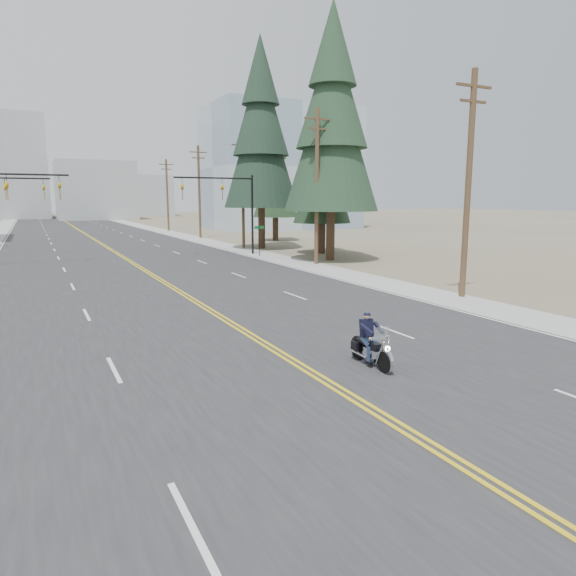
# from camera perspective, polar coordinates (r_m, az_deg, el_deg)

# --- Properties ---
(ground_plane) EXTENTS (400.00, 400.00, 0.00)m
(ground_plane) POSITION_cam_1_polar(r_m,az_deg,el_deg) (13.81, 5.14, -10.94)
(ground_plane) COLOR #776D56
(ground_plane) RESTS_ON ground
(road) EXTENTS (20.00, 200.00, 0.01)m
(road) POSITION_cam_1_polar(r_m,az_deg,el_deg) (81.41, -21.73, 5.68)
(road) COLOR #303033
(road) RESTS_ON ground
(sidewalk_right) EXTENTS (3.00, 200.00, 0.01)m
(sidewalk_right) POSITION_cam_1_polar(r_m,az_deg,el_deg) (83.16, -13.78, 6.17)
(sidewalk_right) COLOR #A5A5A0
(sidewalk_right) RESTS_ON ground
(traffic_mast_right) EXTENTS (7.10, 0.26, 7.00)m
(traffic_mast_right) POSITION_cam_1_polar(r_m,az_deg,el_deg) (45.79, -6.38, 9.82)
(traffic_mast_right) COLOR black
(traffic_mast_right) RESTS_ON ground
(street_sign) EXTENTS (0.90, 0.06, 2.62)m
(street_sign) POSITION_cam_1_polar(r_m,az_deg,el_deg) (44.71, -3.21, 5.84)
(street_sign) COLOR black
(street_sign) RESTS_ON ground
(utility_pole_a) EXTENTS (2.20, 0.30, 11.00)m
(utility_pole_a) POSITION_cam_1_polar(r_m,az_deg,el_deg) (27.09, 19.41, 11.06)
(utility_pole_a) COLOR brown
(utility_pole_a) RESTS_ON ground
(utility_pole_b) EXTENTS (2.20, 0.30, 11.50)m
(utility_pole_b) POSITION_cam_1_polar(r_m,az_deg,el_deg) (39.10, 3.22, 11.41)
(utility_pole_b) COLOR brown
(utility_pole_b) RESTS_ON ground
(utility_pole_c) EXTENTS (2.20, 0.30, 11.00)m
(utility_pole_c) POSITION_cam_1_polar(r_m,az_deg,el_deg) (52.65, -5.03, 10.69)
(utility_pole_c) COLOR brown
(utility_pole_c) RESTS_ON ground
(utility_pole_d) EXTENTS (2.20, 0.30, 11.50)m
(utility_pole_d) POSITION_cam_1_polar(r_m,az_deg,el_deg) (66.84, -9.84, 10.61)
(utility_pole_d) COLOR brown
(utility_pole_d) RESTS_ON ground
(utility_pole_e) EXTENTS (2.20, 0.30, 11.00)m
(utility_pole_e) POSITION_cam_1_polar(r_m,az_deg,el_deg) (83.25, -13.26, 10.14)
(utility_pole_e) COLOR brown
(utility_pole_e) RESTS_ON ground
(glass_building) EXTENTS (24.00, 16.00, 20.00)m
(glass_building) POSITION_cam_1_polar(r_m,az_deg,el_deg) (89.94, -0.88, 13.07)
(glass_building) COLOR #9EB5CC
(glass_building) RESTS_ON ground
(haze_bldg_b) EXTENTS (18.00, 14.00, 14.00)m
(haze_bldg_b) POSITION_cam_1_polar(r_m,az_deg,el_deg) (136.80, -20.58, 10.08)
(haze_bldg_b) COLOR #ADB2B7
(haze_bldg_b) RESTS_ON ground
(haze_bldg_c) EXTENTS (16.00, 12.00, 18.00)m
(haze_bldg_c) POSITION_cam_1_polar(r_m,az_deg,el_deg) (129.78, -5.42, 11.59)
(haze_bldg_c) COLOR #B7BCC6
(haze_bldg_c) RESTS_ON ground
(haze_bldg_d) EXTENTS (20.00, 15.00, 26.00)m
(haze_bldg_d) POSITION_cam_1_polar(r_m,az_deg,el_deg) (151.28, -29.05, 11.68)
(haze_bldg_d) COLOR #ADB2B7
(haze_bldg_d) RESTS_ON ground
(haze_bldg_e) EXTENTS (14.00, 14.00, 12.00)m
(haze_bldg_e) POSITION_cam_1_polar(r_m,az_deg,el_deg) (164.09, -15.53, 9.85)
(haze_bldg_e) COLOR #B7BCC6
(haze_bldg_e) RESTS_ON ground
(motorcyclist) EXTENTS (0.96, 2.06, 1.58)m
(motorcyclist) POSITION_cam_1_polar(r_m,az_deg,el_deg) (15.40, 9.26, -5.75)
(motorcyclist) COLOR black
(motorcyclist) RESTS_ON ground
(conifer_near) EXTENTS (7.52, 7.52, 19.90)m
(conifer_near) POSITION_cam_1_polar(r_m,az_deg,el_deg) (42.34, 4.92, 18.66)
(conifer_near) COLOR #382619
(conifer_near) RESTS_ON ground
(conifer_mid) EXTENTS (5.23, 5.23, 13.95)m
(conifer_mid) POSITION_cam_1_polar(r_m,az_deg,el_deg) (47.35, 3.84, 13.57)
(conifer_mid) COLOR #382619
(conifer_mid) RESTS_ON ground
(conifer_tall) EXTENTS (7.38, 7.38, 20.50)m
(conifer_tall) POSITION_cam_1_polar(r_m,az_deg,el_deg) (52.49, -3.04, 17.34)
(conifer_tall) COLOR #382619
(conifer_tall) RESTS_ON ground
(conifer_far) EXTENTS (5.27, 5.27, 14.13)m
(conifer_far) POSITION_cam_1_polar(r_m,az_deg,el_deg) (62.03, -1.43, 12.78)
(conifer_far) COLOR #382619
(conifer_far) RESTS_ON ground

